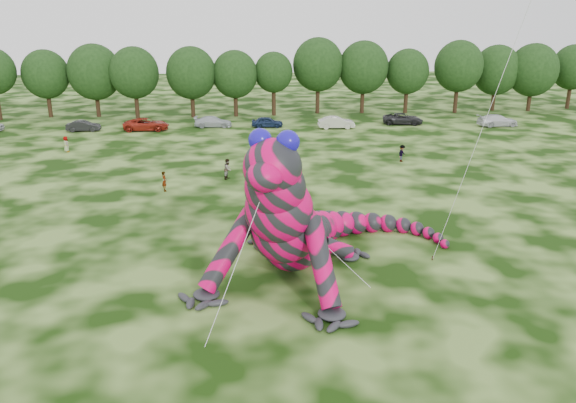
# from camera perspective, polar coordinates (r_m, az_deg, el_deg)

# --- Properties ---
(ground) EXTENTS (240.00, 240.00, 0.00)m
(ground) POSITION_cam_1_polar(r_m,az_deg,el_deg) (25.12, 5.20, -13.40)
(ground) COLOR #16330A
(ground) RESTS_ON ground
(inflatable_gecko) EXTENTS (19.52, 20.92, 8.37)m
(inflatable_gecko) POSITION_cam_1_polar(r_m,az_deg,el_deg) (30.17, 1.09, 0.97)
(inflatable_gecko) COLOR #D50253
(inflatable_gecko) RESTS_ON ground
(tree_4) EXTENTS (6.22, 5.60, 9.06)m
(tree_4) POSITION_cam_1_polar(r_m,az_deg,el_deg) (84.12, -23.31, 10.94)
(tree_4) COLOR black
(tree_4) RESTS_ON ground
(tree_5) EXTENTS (7.16, 6.44, 9.80)m
(tree_5) POSITION_cam_1_polar(r_m,az_deg,el_deg) (82.08, -18.99, 11.54)
(tree_5) COLOR black
(tree_5) RESTS_ON ground
(tree_6) EXTENTS (6.52, 5.86, 9.49)m
(tree_6) POSITION_cam_1_polar(r_m,az_deg,el_deg) (79.27, -15.28, 11.56)
(tree_6) COLOR black
(tree_6) RESTS_ON ground
(tree_7) EXTENTS (6.68, 6.01, 9.48)m
(tree_7) POSITION_cam_1_polar(r_m,az_deg,el_deg) (78.47, -9.77, 11.86)
(tree_7) COLOR black
(tree_7) RESTS_ON ground
(tree_8) EXTENTS (6.14, 5.53, 8.94)m
(tree_8) POSITION_cam_1_polar(r_m,az_deg,el_deg) (78.46, -5.39, 11.84)
(tree_8) COLOR black
(tree_8) RESTS_ON ground
(tree_9) EXTENTS (5.27, 4.74, 8.68)m
(tree_9) POSITION_cam_1_polar(r_m,az_deg,el_deg) (79.00, -1.47, 11.86)
(tree_9) COLOR black
(tree_9) RESTS_ON ground
(tree_10) EXTENTS (7.09, 6.38, 10.50)m
(tree_10) POSITION_cam_1_polar(r_m,az_deg,el_deg) (80.79, 3.06, 12.64)
(tree_10) COLOR black
(tree_10) RESTS_ON ground
(tree_11) EXTENTS (7.01, 6.31, 10.07)m
(tree_11) POSITION_cam_1_polar(r_m,az_deg,el_deg) (81.60, 7.65, 12.41)
(tree_11) COLOR black
(tree_11) RESTS_ON ground
(tree_12) EXTENTS (5.99, 5.39, 8.97)m
(tree_12) POSITION_cam_1_polar(r_m,az_deg,el_deg) (82.81, 12.00, 11.88)
(tree_12) COLOR black
(tree_12) RESTS_ON ground
(tree_13) EXTENTS (6.83, 6.15, 10.13)m
(tree_13) POSITION_cam_1_polar(r_m,az_deg,el_deg) (84.54, 16.87, 12.02)
(tree_13) COLOR black
(tree_13) RESTS_ON ground
(tree_14) EXTENTS (6.82, 6.14, 9.40)m
(tree_14) POSITION_cam_1_polar(r_m,az_deg,el_deg) (88.55, 20.35, 11.69)
(tree_14) COLOR black
(tree_14) RESTS_ON ground
(tree_15) EXTENTS (7.17, 6.45, 9.63)m
(tree_15) POSITION_cam_1_polar(r_m,az_deg,el_deg) (89.95, 23.56, 11.48)
(tree_15) COLOR black
(tree_15) RESTS_ON ground
(tree_16) EXTENTS (6.26, 5.63, 9.37)m
(tree_16) POSITION_cam_1_polar(r_m,az_deg,el_deg) (94.82, 26.87, 11.24)
(tree_16) COLOR black
(tree_16) RESTS_ON ground
(car_1) EXTENTS (4.00, 1.54, 1.30)m
(car_1) POSITION_cam_1_polar(r_m,az_deg,el_deg) (72.37, -20.06, 7.22)
(car_1) COLOR black
(car_1) RESTS_ON ground
(car_2) EXTENTS (5.43, 2.54, 1.50)m
(car_2) POSITION_cam_1_polar(r_m,az_deg,el_deg) (70.66, -14.20, 7.61)
(car_2) COLOR maroon
(car_2) RESTS_ON ground
(car_3) EXTENTS (4.75, 2.17, 1.35)m
(car_3) POSITION_cam_1_polar(r_m,az_deg,el_deg) (71.32, -7.61, 8.03)
(car_3) COLOR #B5BBC0
(car_3) RESTS_ON ground
(car_4) EXTENTS (4.02, 1.89, 1.33)m
(car_4) POSITION_cam_1_polar(r_m,az_deg,el_deg) (70.69, -2.12, 8.08)
(car_4) COLOR #162445
(car_4) RESTS_ON ground
(car_5) EXTENTS (4.52, 1.62, 1.48)m
(car_5) POSITION_cam_1_polar(r_m,az_deg,el_deg) (70.05, 4.93, 8.00)
(car_5) COLOR beige
(car_5) RESTS_ON ground
(car_6) EXTENTS (5.47, 3.30, 1.42)m
(car_6) POSITION_cam_1_polar(r_m,az_deg,el_deg) (74.10, 11.59, 8.24)
(car_6) COLOR black
(car_6) RESTS_ON ground
(car_7) EXTENTS (5.20, 2.41, 1.47)m
(car_7) POSITION_cam_1_polar(r_m,az_deg,el_deg) (75.98, 20.53, 7.72)
(car_7) COLOR silver
(car_7) RESTS_ON ground
(spectator_2) EXTENTS (1.15, 1.18, 1.62)m
(spectator_2) POSITION_cam_1_polar(r_m,az_deg,el_deg) (54.55, 11.50, 4.82)
(spectator_2) COLOR gray
(spectator_2) RESTS_ON ground
(spectator_0) EXTENTS (0.52, 0.67, 1.61)m
(spectator_0) POSITION_cam_1_polar(r_m,az_deg,el_deg) (45.32, -12.44, 2.02)
(spectator_0) COLOR gray
(spectator_0) RESTS_ON ground
(spectator_1) EXTENTS (0.93, 1.04, 1.74)m
(spectator_1) POSITION_cam_1_polar(r_m,az_deg,el_deg) (47.90, -6.13, 3.30)
(spectator_1) COLOR gray
(spectator_1) RESTS_ON ground
(spectator_4) EXTENTS (0.84, 0.93, 1.60)m
(spectator_4) POSITION_cam_1_polar(r_m,az_deg,el_deg) (61.74, -21.62, 5.44)
(spectator_4) COLOR gray
(spectator_4) RESTS_ON ground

